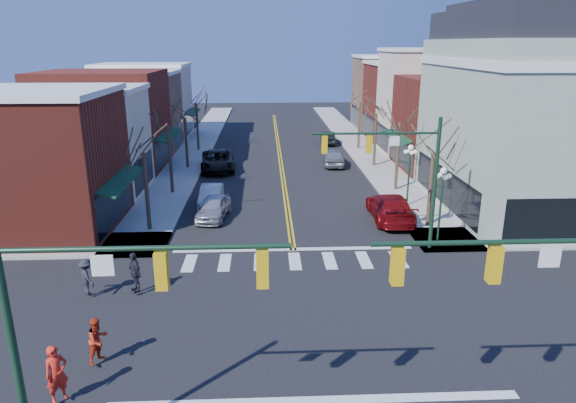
{
  "coord_description": "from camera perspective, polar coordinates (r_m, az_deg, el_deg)",
  "views": [
    {
      "loc": [
        -1.46,
        -18.1,
        10.75
      ],
      "look_at": [
        -0.29,
        7.59,
        2.8
      ],
      "focal_mm": 32.0,
      "sensor_mm": 36.0,
      "label": 1
    }
  ],
  "objects": [
    {
      "name": "ground",
      "position": [
        21.1,
        1.77,
        -13.46
      ],
      "size": [
        160.0,
        160.0,
        0.0
      ],
      "primitive_type": "plane",
      "color": "black",
      "rests_on": "ground"
    },
    {
      "name": "sidewalk_left",
      "position": [
        40.23,
        -12.95,
        1.35
      ],
      "size": [
        3.5,
        70.0,
        0.15
      ],
      "primitive_type": "cube",
      "color": "#9E9B93",
      "rests_on": "ground"
    },
    {
      "name": "sidewalk_right",
      "position": [
        40.86,
        11.97,
        1.65
      ],
      "size": [
        3.5,
        70.0,
        0.15
      ],
      "primitive_type": "cube",
      "color": "#9E9B93",
      "rests_on": "ground"
    },
    {
      "name": "bldg_left_brick_a",
      "position": [
        33.67,
        -27.25,
        3.69
      ],
      "size": [
        10.0,
        8.5,
        8.0
      ],
      "primitive_type": "cube",
      "color": "maroon",
      "rests_on": "ground"
    },
    {
      "name": "bldg_left_stucco_a",
      "position": [
        40.74,
        -22.85,
        5.94
      ],
      "size": [
        10.0,
        7.0,
        7.5
      ],
      "primitive_type": "cube",
      "color": "beige",
      "rests_on": "ground"
    },
    {
      "name": "bldg_left_brick_b",
      "position": [
        48.15,
        -19.75,
        8.43
      ],
      "size": [
        10.0,
        9.0,
        8.5
      ],
      "primitive_type": "cube",
      "color": "maroon",
      "rests_on": "ground"
    },
    {
      "name": "bldg_left_tan",
      "position": [
        56.07,
        -17.32,
        9.4
      ],
      "size": [
        10.0,
        7.5,
        7.8
      ],
      "primitive_type": "cube",
      "color": "#936951",
      "rests_on": "ground"
    },
    {
      "name": "bldg_left_stucco_b",
      "position": [
        63.53,
        -15.63,
        10.56
      ],
      "size": [
        10.0,
        8.0,
        8.2
      ],
      "primitive_type": "cube",
      "color": "beige",
      "rests_on": "ground"
    },
    {
      "name": "bldg_right_brick_a",
      "position": [
        47.49,
        18.54,
        8.13
      ],
      "size": [
        10.0,
        8.5,
        8.0
      ],
      "primitive_type": "cube",
      "color": "maroon",
      "rests_on": "ground"
    },
    {
      "name": "bldg_right_stucco",
      "position": [
        54.61,
        15.78,
        10.51
      ],
      "size": [
        10.0,
        7.0,
        10.0
      ],
      "primitive_type": "cube",
      "color": "beige",
      "rests_on": "ground"
    },
    {
      "name": "bldg_right_brick_b",
      "position": [
        61.82,
        13.58,
        10.68
      ],
      "size": [
        10.0,
        8.0,
        8.5
      ],
      "primitive_type": "cube",
      "color": "maroon",
      "rests_on": "ground"
    },
    {
      "name": "bldg_right_tan",
      "position": [
        69.49,
        11.78,
        11.67
      ],
      "size": [
        10.0,
        8.0,
        9.0
      ],
      "primitive_type": "cube",
      "color": "#936951",
      "rests_on": "ground"
    },
    {
      "name": "victorian_corner",
      "position": [
        37.44,
        26.44,
        9.14
      ],
      "size": [
        12.25,
        14.25,
        13.3
      ],
      "color": "#9AA992",
      "rests_on": "ground"
    },
    {
      "name": "traffic_mast_near_left",
      "position": [
        12.95,
        -21.15,
        -11.91
      ],
      "size": [
        6.6,
        0.28,
        7.2
      ],
      "color": "#14331E",
      "rests_on": "ground"
    },
    {
      "name": "traffic_mast_near_right",
      "position": [
        14.14,
        27.89,
        -10.28
      ],
      "size": [
        6.6,
        0.28,
        7.2
      ],
      "color": "#14331E",
      "rests_on": "ground"
    },
    {
      "name": "traffic_mast_far_right",
      "position": [
        27.12,
        12.46,
        3.9
      ],
      "size": [
        6.6,
        0.28,
        7.2
      ],
      "color": "#14331E",
      "rests_on": "ground"
    },
    {
      "name": "lamppost_corner",
      "position": [
        29.35,
        16.72,
        1.05
      ],
      "size": [
        0.36,
        0.36,
        4.33
      ],
      "color": "#14331E",
      "rests_on": "ground"
    },
    {
      "name": "lamppost_midblock",
      "position": [
        35.35,
        13.36,
        3.98
      ],
      "size": [
        0.36,
        0.36,
        4.33
      ],
      "color": "#14331E",
      "rests_on": "ground"
    },
    {
      "name": "tree_left_a",
      "position": [
        31.06,
        -15.42,
        0.91
      ],
      "size": [
        0.24,
        0.24,
        4.76
      ],
      "primitive_type": "cylinder",
      "color": "#382B21",
      "rests_on": "ground"
    },
    {
      "name": "tree_left_b",
      "position": [
        38.63,
        -12.93,
        4.44
      ],
      "size": [
        0.24,
        0.24,
        5.04
      ],
      "primitive_type": "cylinder",
      "color": "#382B21",
      "rests_on": "ground"
    },
    {
      "name": "tree_left_c",
      "position": [
        46.41,
        -11.23,
        6.33
      ],
      "size": [
        0.24,
        0.24,
        4.55
      ],
      "primitive_type": "cylinder",
      "color": "#382B21",
      "rests_on": "ground"
    },
    {
      "name": "tree_left_d",
      "position": [
        54.19,
        -10.03,
        8.11
      ],
      "size": [
        0.24,
        0.24,
        4.9
      ],
      "primitive_type": "cylinder",
      "color": "#382B21",
      "rests_on": "ground"
    },
    {
      "name": "tree_right_a",
      "position": [
        31.86,
        15.53,
        1.18
      ],
      "size": [
        0.24,
        0.24,
        4.62
      ],
      "primitive_type": "cylinder",
      "color": "#382B21",
      "rests_on": "ground"
    },
    {
      "name": "tree_right_b",
      "position": [
        39.24,
        12.05,
        4.8
      ],
      "size": [
        0.24,
        0.24,
        5.18
      ],
      "primitive_type": "cylinder",
      "color": "#382B21",
      "rests_on": "ground"
    },
    {
      "name": "tree_right_c",
      "position": [
        46.91,
        9.64,
        6.71
      ],
      "size": [
        0.24,
        0.24,
        4.83
      ],
      "primitive_type": "cylinder",
      "color": "#382B21",
      "rests_on": "ground"
    },
    {
      "name": "tree_right_d",
      "position": [
        54.63,
        7.91,
        8.32
      ],
      "size": [
        0.24,
        0.24,
        4.97
      ],
      "primitive_type": "cylinder",
      "color": "#382B21",
      "rests_on": "ground"
    },
    {
      "name": "car_left_near",
      "position": [
        33.05,
        -8.28,
        -0.67
      ],
      "size": [
        2.26,
        4.42,
        1.44
      ],
      "primitive_type": "imported",
      "rotation": [
        0.0,
        0.0,
        -0.14
      ],
      "color": "#BBBBC0",
      "rests_on": "ground"
    },
    {
      "name": "car_left_mid",
      "position": [
        35.85,
        -8.55,
        0.67
      ],
      "size": [
        1.44,
        4.12,
        1.36
      ],
      "primitive_type": "imported",
      "rotation": [
        0.0,
        0.0,
        -0.0
      ],
      "color": "silver",
      "rests_on": "ground"
    },
    {
      "name": "car_left_far",
      "position": [
        45.72,
        -7.82,
        4.52
      ],
      "size": [
        3.35,
        6.35,
        1.7
      ],
      "primitive_type": "imported",
      "rotation": [
        0.0,
        0.0,
        0.09
      ],
      "color": "black",
      "rests_on": "ground"
    },
    {
      "name": "car_right_near",
      "position": [
        33.02,
        11.29,
        -0.63
      ],
      "size": [
        2.49,
        5.85,
        1.68
      ],
      "primitive_type": "imported",
      "rotation": [
        0.0,
        0.0,
        3.12
      ],
      "color": "maroon",
      "rests_on": "ground"
    },
    {
      "name": "car_right_mid",
      "position": [
        47.22,
        5.09,
        4.93
      ],
      "size": [
        2.21,
        4.72,
        1.56
      ],
      "primitive_type": "imported",
      "rotation": [
        0.0,
        0.0,
        3.06
      ],
      "color": "#A2A2A7",
      "rests_on": "ground"
    },
    {
      "name": "car_right_far",
      "position": [
        57.53,
        4.42,
        7.07
      ],
      "size": [
        1.79,
        4.36,
        1.4
      ],
      "primitive_type": "imported",
      "rotation": [
        0.0,
        0.0,
        3.07
      ],
      "color": "black",
      "rests_on": "ground"
    },
    {
      "name": "pedestrian_red_a",
      "position": [
        18.0,
        -24.32,
        -17.03
      ],
      "size": [
        0.8,
        0.79,
        1.87
      ],
      "primitive_type": "imported",
      "rotation": [
        0.0,
        0.0,
        0.76
      ],
      "color": "red",
      "rests_on": "sidewalk_left"
    },
    {
      "name": "pedestrian_red_b",
      "position": [
        19.42,
        -20.36,
        -14.22
      ],
      "size": [
        0.95,
        1.01,
        1.66
      ],
      "primitive_type": "imported",
      "rotation": [
        0.0,
        0.0,
        1.03
      ],
      "color": "red",
      "rests_on": "sidewalk_left"
    },
    {
      "name": "pedestrian_dark_a",
      "position": [
        23.87,
        -16.68,
        -7.52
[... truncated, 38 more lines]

